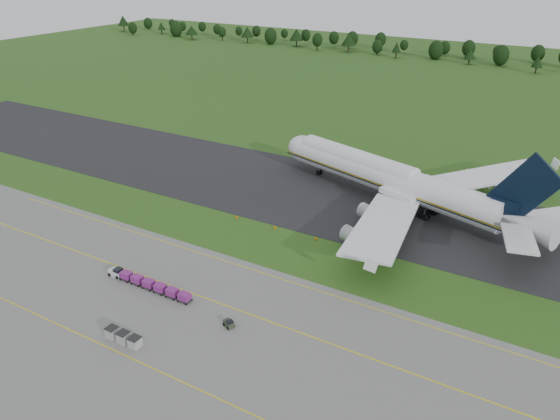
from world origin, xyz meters
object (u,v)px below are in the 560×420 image
Objects in this scene: edge_markers at (295,233)px; uld_row at (123,337)px; aircraft at (394,179)px; baggage_train at (147,283)px; utility_cart at (229,324)px.

uld_row is at bearing -97.38° from edge_markers.
edge_markers is at bearing -114.61° from aircraft.
baggage_train reaches higher than utility_cart.
edge_markers is (-12.03, -26.28, -5.69)m from aircraft.
utility_cart reaches higher than edge_markers.
baggage_train is at bearing -113.55° from aircraft.
uld_row is (-11.81, -11.34, 0.38)m from utility_cart.
edge_markers is at bearing 82.62° from uld_row.
utility_cart is 33.58m from edge_markers.
edge_markers is at bearing 67.36° from baggage_train.
aircraft is at bearing 66.45° from baggage_train.
aircraft is 11.34× the size of uld_row.
edge_markers is (13.02, 31.22, -0.68)m from baggage_train.
baggage_train is at bearing 174.58° from utility_cart.
utility_cart is 16.38m from uld_row.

